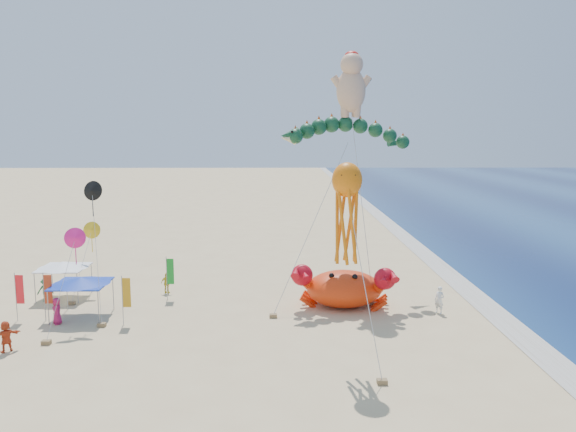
{
  "coord_description": "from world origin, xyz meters",
  "views": [
    {
      "loc": [
        -2.47,
        -35.7,
        12.11
      ],
      "look_at": [
        -2.0,
        2.0,
        6.5
      ],
      "focal_mm": 35.0,
      "sensor_mm": 36.0,
      "label": 1
    }
  ],
  "objects_px": {
    "crab_inflatable": "(344,287)",
    "canopy_blue": "(81,281)",
    "canopy_white": "(63,265)",
    "cherub_kite": "(351,83)",
    "dragon_kite": "(346,136)",
    "octopus_kite": "(347,206)"
  },
  "relations": [
    {
      "from": "cherub_kite",
      "to": "canopy_blue",
      "type": "relative_size",
      "value": 4.8
    },
    {
      "from": "cherub_kite",
      "to": "canopy_white",
      "type": "height_order",
      "value": "cherub_kite"
    },
    {
      "from": "crab_inflatable",
      "to": "canopy_white",
      "type": "bearing_deg",
      "value": 172.98
    },
    {
      "from": "canopy_blue",
      "to": "octopus_kite",
      "type": "bearing_deg",
      "value": -24.0
    },
    {
      "from": "crab_inflatable",
      "to": "cherub_kite",
      "type": "height_order",
      "value": "cherub_kite"
    },
    {
      "from": "crab_inflatable",
      "to": "canopy_blue",
      "type": "distance_m",
      "value": 17.76
    },
    {
      "from": "dragon_kite",
      "to": "canopy_blue",
      "type": "bearing_deg",
      "value": -161.23
    },
    {
      "from": "cherub_kite",
      "to": "octopus_kite",
      "type": "xyz_separation_m",
      "value": [
        -1.82,
        -13.71,
        -7.4
      ]
    },
    {
      "from": "cherub_kite",
      "to": "canopy_blue",
      "type": "bearing_deg",
      "value": -161.09
    },
    {
      "from": "crab_inflatable",
      "to": "octopus_kite",
      "type": "height_order",
      "value": "octopus_kite"
    },
    {
      "from": "canopy_blue",
      "to": "canopy_white",
      "type": "height_order",
      "value": "same"
    },
    {
      "from": "canopy_blue",
      "to": "dragon_kite",
      "type": "bearing_deg",
      "value": 18.77
    },
    {
      "from": "dragon_kite",
      "to": "cherub_kite",
      "type": "bearing_deg",
      "value": 25.69
    },
    {
      "from": "dragon_kite",
      "to": "canopy_white",
      "type": "xyz_separation_m",
      "value": [
        -20.96,
        -1.65,
        -9.39
      ]
    },
    {
      "from": "dragon_kite",
      "to": "cherub_kite",
      "type": "distance_m",
      "value": 3.95
    },
    {
      "from": "crab_inflatable",
      "to": "canopy_blue",
      "type": "xyz_separation_m",
      "value": [
        -17.62,
        -1.97,
        1.06
      ]
    },
    {
      "from": "crab_inflatable",
      "to": "dragon_kite",
      "type": "relative_size",
      "value": 0.55
    },
    {
      "from": "crab_inflatable",
      "to": "canopy_white",
      "type": "distance_m",
      "value": 20.68
    },
    {
      "from": "dragon_kite",
      "to": "octopus_kite",
      "type": "height_order",
      "value": "dragon_kite"
    },
    {
      "from": "canopy_blue",
      "to": "crab_inflatable",
      "type": "bearing_deg",
      "value": 6.38
    },
    {
      "from": "canopy_blue",
      "to": "canopy_white",
      "type": "relative_size",
      "value": 1.04
    },
    {
      "from": "canopy_blue",
      "to": "canopy_white",
      "type": "bearing_deg",
      "value": 122.66
    }
  ]
}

